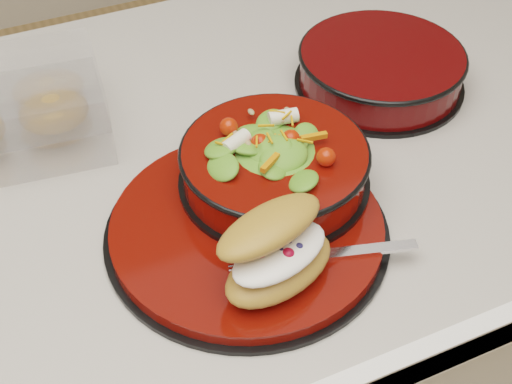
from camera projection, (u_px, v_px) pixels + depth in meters
name	position (u px, v px, depth m)	size (l,w,h in m)	color
island_counter	(292.00, 322.00, 1.24)	(1.24, 0.74, 0.90)	silver
dinner_plate	(248.00, 229.00, 0.78)	(0.31, 0.31, 0.02)	black
salad_bowl	(274.00, 160.00, 0.79)	(0.22, 0.22, 0.09)	black
croissant	(277.00, 251.00, 0.69)	(0.14, 0.12, 0.08)	#BB8839
fork	(328.00, 254.00, 0.73)	(0.18, 0.07, 0.00)	silver
pastry_box	(9.00, 112.00, 0.87)	(0.25, 0.19, 0.09)	white
extra_bowl	(381.00, 67.00, 0.97)	(0.23, 0.23, 0.05)	black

